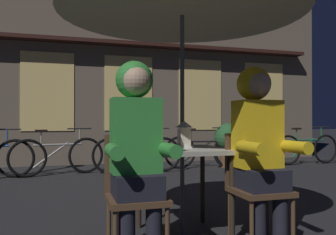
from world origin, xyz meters
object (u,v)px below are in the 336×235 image
object	(u,v)px
person_right_hooded	(259,137)
person_left_hooded	(136,139)
lantern	(184,134)
bicycle_fourth	(204,151)
bicycle_third	(137,154)
cafe_table	(182,160)
book	(160,146)
chair_right	(255,182)
bicycle_fifth	(250,150)
bicycle_furthest	(307,149)
potted_plant	(229,141)
bicycle_second	(58,156)
chair_left	(135,189)

from	to	relation	value
person_right_hooded	person_left_hooded	bearing A→B (deg)	180.00
lantern	bicycle_fourth	distance (m)	4.26
lantern	bicycle_third	size ratio (longest dim) A/B	0.14
cafe_table	book	xyz separation A→B (m)	(-0.16, 0.14, 0.11)
chair_right	bicycle_fifth	size ratio (longest dim) A/B	0.52
person_left_hooded	book	bearing A→B (deg)	60.39
lantern	person_left_hooded	size ratio (longest dim) A/B	0.17
bicycle_third	cafe_table	bearing A→B (deg)	-95.30
lantern	bicycle_fifth	distance (m)	4.78
bicycle_third	bicycle_furthest	distance (m)	3.88
cafe_table	bicycle_third	distance (m)	3.64
person_left_hooded	book	size ratio (longest dim) A/B	7.00
cafe_table	bicycle_third	xyz separation A→B (m)	(0.33, 3.61, -0.29)
chair_right	potted_plant	distance (m)	4.57
bicycle_fourth	bicycle_fifth	size ratio (longest dim) A/B	0.99
cafe_table	chair_right	xyz separation A→B (m)	(0.48, -0.37, -0.15)
person_right_hooded	bicycle_fifth	bearing A→B (deg)	61.05
bicycle_third	potted_plant	xyz separation A→B (m)	(1.98, 0.21, 0.20)
cafe_table	person_right_hooded	bearing A→B (deg)	-41.57
bicycle_second	potted_plant	distance (m)	3.41
bicycle_third	bicycle_fifth	distance (m)	2.50
book	person_right_hooded	bearing A→B (deg)	-41.94
chair_right	bicycle_fourth	xyz separation A→B (m)	(1.29, 4.19, -0.14)
bicycle_fifth	bicycle_third	bearing A→B (deg)	-175.32
chair_left	cafe_table	bearing A→B (deg)	37.55
potted_plant	chair_left	bearing A→B (deg)	-123.75
book	person_left_hooded	bearing A→B (deg)	-120.02
chair_right	book	size ratio (longest dim) A/B	4.35
bicycle_fourth	bicycle_fifth	world-z (taller)	same
chair_right	potted_plant	bearing A→B (deg)	66.30
chair_right	person_right_hooded	size ratio (longest dim) A/B	0.62
person_right_hooded	chair_right	bearing A→B (deg)	90.00
person_left_hooded	bicycle_fourth	xyz separation A→B (m)	(2.25, 4.25, -0.50)
person_right_hooded	bicycle_furthest	distance (m)	5.63
lantern	chair_right	xyz separation A→B (m)	(0.47, -0.35, -0.37)
bicycle_furthest	chair_right	bearing A→B (deg)	-132.13
bicycle_fourth	cafe_table	bearing A→B (deg)	-114.89
cafe_table	bicycle_second	distance (m)	3.87
bicycle_third	bicycle_fifth	xyz separation A→B (m)	(2.49, 0.20, 0.00)
person_right_hooded	book	xyz separation A→B (m)	(-0.64, 0.57, -0.09)
lantern	book	world-z (taller)	lantern
lantern	person_right_hooded	bearing A→B (deg)	-41.06
bicycle_furthest	bicycle_second	bearing A→B (deg)	-179.43
cafe_table	potted_plant	bearing A→B (deg)	58.74
bicycle_fourth	book	world-z (taller)	bicycle_fourth
bicycle_fourth	book	bearing A→B (deg)	-117.68
person_right_hooded	bicycle_third	xyz separation A→B (m)	(-0.15, 4.03, -0.50)
chair_left	person_right_hooded	xyz separation A→B (m)	(0.96, -0.06, 0.36)
bicycle_second	book	distance (m)	3.70
bicycle_second	bicycle_third	xyz separation A→B (m)	(1.42, -0.09, 0.00)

